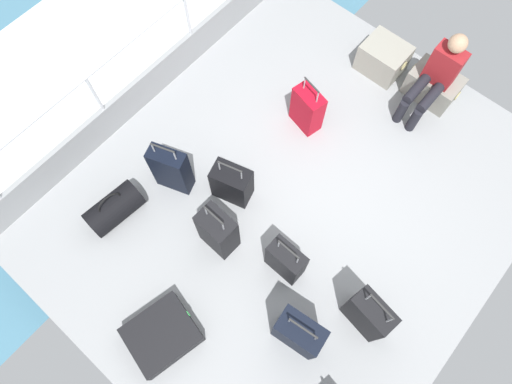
{
  "coord_description": "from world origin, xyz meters",
  "views": [
    {
      "loc": [
        0.87,
        -1.64,
        4.66
      ],
      "look_at": [
        -0.3,
        -0.28,
        0.25
      ],
      "focal_mm": 31.44,
      "sensor_mm": 36.0,
      "label": 1
    }
  ],
  "objects_px": {
    "suitcase_0": "(218,231)",
    "suitcase_2": "(286,261)",
    "suitcase_6": "(162,335)",
    "suitcase_8": "(368,314)",
    "suitcase_7": "(171,170)",
    "duffel_bag": "(114,208)",
    "suitcase_1": "(232,184)",
    "passenger_seated": "(437,76)",
    "cargo_crate_1": "(433,85)",
    "cargo_crate_0": "(383,58)",
    "suitcase_5": "(307,109)",
    "suitcase_3": "(299,333)"
  },
  "relations": [
    {
      "from": "cargo_crate_1",
      "to": "suitcase_8",
      "type": "relative_size",
      "value": 0.75
    },
    {
      "from": "passenger_seated",
      "to": "suitcase_2",
      "type": "bearing_deg",
      "value": -89.36
    },
    {
      "from": "cargo_crate_1",
      "to": "suitcase_6",
      "type": "distance_m",
      "value": 4.16
    },
    {
      "from": "suitcase_3",
      "to": "suitcase_7",
      "type": "relative_size",
      "value": 0.93
    },
    {
      "from": "cargo_crate_1",
      "to": "suitcase_3",
      "type": "bearing_deg",
      "value": -80.35
    },
    {
      "from": "cargo_crate_1",
      "to": "suitcase_0",
      "type": "height_order",
      "value": "suitcase_0"
    },
    {
      "from": "passenger_seated",
      "to": "suitcase_8",
      "type": "distance_m",
      "value": 2.73
    },
    {
      "from": "suitcase_7",
      "to": "duffel_bag",
      "type": "relative_size",
      "value": 1.34
    },
    {
      "from": "suitcase_0",
      "to": "suitcase_1",
      "type": "relative_size",
      "value": 1.2
    },
    {
      "from": "suitcase_1",
      "to": "suitcase_5",
      "type": "height_order",
      "value": "suitcase_5"
    },
    {
      "from": "passenger_seated",
      "to": "suitcase_5",
      "type": "height_order",
      "value": "passenger_seated"
    },
    {
      "from": "suitcase_1",
      "to": "suitcase_3",
      "type": "bearing_deg",
      "value": -26.16
    },
    {
      "from": "cargo_crate_0",
      "to": "suitcase_6",
      "type": "height_order",
      "value": "cargo_crate_0"
    },
    {
      "from": "suitcase_0",
      "to": "suitcase_3",
      "type": "relative_size",
      "value": 1.05
    },
    {
      "from": "cargo_crate_0",
      "to": "duffel_bag",
      "type": "bearing_deg",
      "value": -106.76
    },
    {
      "from": "cargo_crate_1",
      "to": "passenger_seated",
      "type": "xyz_separation_m",
      "value": [
        0.0,
        -0.18,
        0.37
      ]
    },
    {
      "from": "suitcase_2",
      "to": "suitcase_0",
      "type": "bearing_deg",
      "value": -161.9
    },
    {
      "from": "suitcase_5",
      "to": "suitcase_1",
      "type": "bearing_deg",
      "value": -91.8
    },
    {
      "from": "suitcase_5",
      "to": "suitcase_6",
      "type": "relative_size",
      "value": 1.02
    },
    {
      "from": "suitcase_5",
      "to": "cargo_crate_1",
      "type": "bearing_deg",
      "value": 55.41
    },
    {
      "from": "cargo_crate_1",
      "to": "suitcase_1",
      "type": "xyz_separation_m",
      "value": [
        -0.94,
        -2.55,
        0.08
      ]
    },
    {
      "from": "suitcase_8",
      "to": "passenger_seated",
      "type": "bearing_deg",
      "value": 110.47
    },
    {
      "from": "suitcase_3",
      "to": "suitcase_5",
      "type": "height_order",
      "value": "suitcase_3"
    },
    {
      "from": "suitcase_1",
      "to": "duffel_bag",
      "type": "bearing_deg",
      "value": -128.05
    },
    {
      "from": "suitcase_0",
      "to": "suitcase_2",
      "type": "distance_m",
      "value": 0.74
    },
    {
      "from": "suitcase_6",
      "to": "suitcase_8",
      "type": "relative_size",
      "value": 0.89
    },
    {
      "from": "suitcase_7",
      "to": "suitcase_6",
      "type": "bearing_deg",
      "value": -49.65
    },
    {
      "from": "cargo_crate_0",
      "to": "suitcase_6",
      "type": "distance_m",
      "value": 4.08
    },
    {
      "from": "suitcase_0",
      "to": "duffel_bag",
      "type": "height_order",
      "value": "suitcase_0"
    },
    {
      "from": "suitcase_7",
      "to": "suitcase_8",
      "type": "xyz_separation_m",
      "value": [
        2.46,
        0.15,
        -0.03
      ]
    },
    {
      "from": "cargo_crate_1",
      "to": "suitcase_2",
      "type": "distance_m",
      "value": 2.82
    },
    {
      "from": "suitcase_7",
      "to": "suitcase_2",
      "type": "bearing_deg",
      "value": 1.99
    },
    {
      "from": "passenger_seated",
      "to": "suitcase_6",
      "type": "bearing_deg",
      "value": -96.26
    },
    {
      "from": "suitcase_2",
      "to": "suitcase_7",
      "type": "bearing_deg",
      "value": -178.01
    },
    {
      "from": "cargo_crate_0",
      "to": "suitcase_8",
      "type": "distance_m",
      "value": 3.11
    },
    {
      "from": "suitcase_1",
      "to": "suitcase_2",
      "type": "distance_m",
      "value": 1.01
    },
    {
      "from": "cargo_crate_1",
      "to": "duffel_bag",
      "type": "relative_size",
      "value": 0.98
    },
    {
      "from": "cargo_crate_0",
      "to": "suitcase_7",
      "type": "distance_m",
      "value": 2.93
    },
    {
      "from": "suitcase_3",
      "to": "suitcase_8",
      "type": "bearing_deg",
      "value": 55.23
    },
    {
      "from": "suitcase_1",
      "to": "passenger_seated",
      "type": "bearing_deg",
      "value": 68.39
    },
    {
      "from": "cargo_crate_0",
      "to": "cargo_crate_1",
      "type": "relative_size",
      "value": 0.91
    },
    {
      "from": "suitcase_0",
      "to": "suitcase_6",
      "type": "xyz_separation_m",
      "value": [
        0.24,
        -1.09,
        -0.22
      ]
    },
    {
      "from": "cargo_crate_1",
      "to": "passenger_seated",
      "type": "distance_m",
      "value": 0.41
    },
    {
      "from": "cargo_crate_0",
      "to": "passenger_seated",
      "type": "relative_size",
      "value": 0.54
    },
    {
      "from": "suitcase_0",
      "to": "suitcase_2",
      "type": "height_order",
      "value": "suitcase_0"
    },
    {
      "from": "suitcase_5",
      "to": "suitcase_6",
      "type": "bearing_deg",
      "value": -80.66
    },
    {
      "from": "suitcase_7",
      "to": "suitcase_0",
      "type": "bearing_deg",
      "value": -11.91
    },
    {
      "from": "cargo_crate_1",
      "to": "suitcase_6",
      "type": "xyz_separation_m",
      "value": [
        -0.43,
        -4.14,
        -0.08
      ]
    },
    {
      "from": "passenger_seated",
      "to": "duffel_bag",
      "type": "bearing_deg",
      "value": -117.09
    },
    {
      "from": "duffel_bag",
      "to": "cargo_crate_0",
      "type": "bearing_deg",
      "value": 73.24
    }
  ]
}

